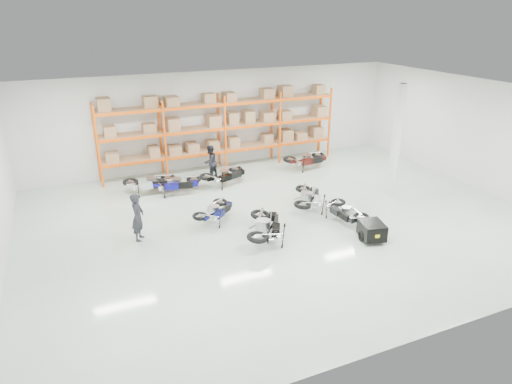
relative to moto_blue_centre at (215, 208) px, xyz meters
name	(u,v)px	position (x,y,z in m)	size (l,w,h in m)	color
room	(285,161)	(2.26, -0.93, 1.74)	(18.00, 18.00, 18.00)	#B3C8B7
pallet_rack	(222,121)	(2.26, 5.52, 1.75)	(11.28, 0.98, 3.62)	#F2560C
structural_column	(396,141)	(7.46, -0.43, 1.74)	(0.25, 0.25, 4.50)	white
moto_blue_centre	(215,208)	(0.00, 0.00, 0.00)	(0.73, 1.65, 1.01)	#080D50
moto_silver_left	(309,194)	(3.61, -0.40, 0.08)	(0.84, 1.90, 1.16)	#ABAEB2
moto_black_far_left	(266,223)	(1.07, -2.05, 0.11)	(0.90, 2.02, 1.23)	black
moto_touring_right	(344,208)	(4.21, -1.88, 0.01)	(0.74, 1.67, 1.02)	black
trailer	(372,230)	(4.21, -3.48, -0.14)	(0.91, 1.56, 0.63)	black
moto_back_a	(176,180)	(-0.63, 3.18, 0.05)	(0.81, 1.83, 1.12)	navy
moto_back_b	(150,180)	(-1.60, 3.67, 0.06)	(0.83, 1.86, 1.14)	#B6BCC0
moto_back_c	(225,172)	(1.55, 3.32, 0.07)	(0.83, 1.88, 1.15)	black
moto_back_d	(307,156)	(5.88, 3.79, 0.08)	(0.86, 1.93, 1.18)	#43100D
person_left	(138,217)	(-2.77, -0.35, 0.30)	(0.59, 0.39, 1.61)	#21222A
person_back	(210,162)	(1.24, 4.32, 0.26)	(0.74, 0.58, 1.53)	black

